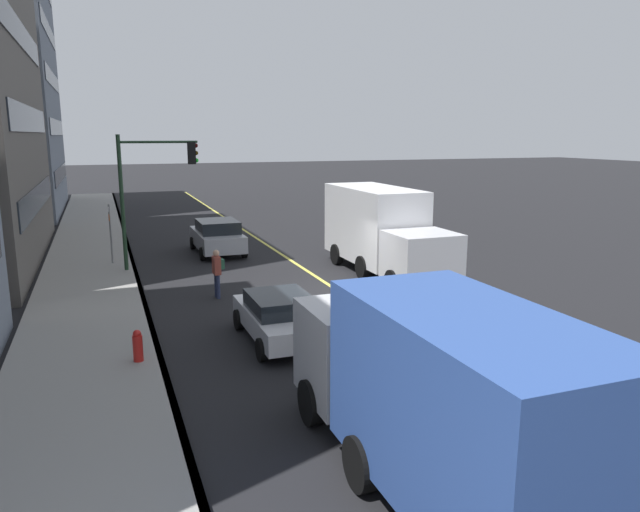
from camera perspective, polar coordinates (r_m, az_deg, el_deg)
name	(u,v)px	position (r m, az deg, el deg)	size (l,w,h in m)	color
ground	(339,292)	(21.33, 1.88, -3.48)	(200.00, 200.00, 0.00)	black
sidewalk_slab	(87,314)	(19.83, -21.53, -5.26)	(80.00, 3.68, 0.15)	gray
curb_edge	(146,309)	(19.86, -16.45, -4.89)	(80.00, 0.16, 0.15)	slate
lane_stripe_center	(339,292)	(21.33, 1.88, -3.46)	(80.00, 0.16, 0.01)	#D8CC4C
car_silver	(217,236)	(28.48, -9.87, 1.90)	(4.38, 2.13, 1.61)	#A8AAB2
car_white	(280,316)	(16.23, -3.93, -5.82)	(3.96, 1.89, 1.33)	silver
truck_white	(382,230)	(24.02, 5.99, 2.53)	(7.74, 2.49, 3.43)	silver
truck_blue	(439,392)	(9.51, 11.38, -12.76)	(6.94, 2.49, 3.16)	silver
pedestrian_with_backpack	(217,270)	(20.66, -9.88, -1.32)	(0.42, 0.38, 1.69)	#262D4C
traffic_light_mast	(151,180)	(24.93, -15.96, 7.10)	(0.28, 3.17, 5.57)	#1E3823
street_sign_post	(110,230)	(26.66, -19.58, 2.38)	(0.60, 0.08, 2.68)	slate
fire_hydrant	(138,349)	(15.17, -17.16, -8.53)	(0.24, 0.24, 0.94)	red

